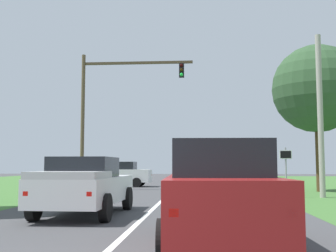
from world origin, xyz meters
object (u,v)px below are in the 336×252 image
at_px(keep_moving_sign, 286,165).
at_px(crossing_suv_far, 119,174).
at_px(utility_pole_right, 320,115).
at_px(traffic_light, 109,101).
at_px(red_suv_near, 219,191).
at_px(oak_tree_right, 317,89).
at_px(pickup_truck_lead, 85,185).

xyz_separation_m(keep_moving_sign, crossing_suv_far, (-10.19, 10.10, -0.61)).
bearing_deg(utility_pole_right, traffic_light, 154.94).
height_order(crossing_suv_far, utility_pole_right, utility_pole_right).
bearing_deg(keep_moving_sign, traffic_light, 150.63).
distance_m(crossing_suv_far, utility_pole_right, 15.88).
distance_m(traffic_light, utility_pole_right, 13.19).
height_order(traffic_light, utility_pole_right, traffic_light).
relative_size(red_suv_near, traffic_light, 0.57).
relative_size(oak_tree_right, crossing_suv_far, 1.94).
distance_m(pickup_truck_lead, utility_pole_right, 13.00).
xyz_separation_m(keep_moving_sign, oak_tree_right, (2.92, 4.93, 4.66)).
bearing_deg(pickup_truck_lead, traffic_light, 99.24).
relative_size(traffic_light, utility_pole_right, 1.08).
relative_size(traffic_light, oak_tree_right, 0.99).
height_order(pickup_truck_lead, keep_moving_sign, keep_moving_sign).
bearing_deg(traffic_light, pickup_truck_lead, -80.76).
distance_m(red_suv_near, oak_tree_right, 19.67).
bearing_deg(oak_tree_right, pickup_truck_lead, -129.75).
height_order(red_suv_near, crossing_suv_far, red_suv_near).
relative_size(keep_moving_sign, crossing_suv_far, 0.53).
height_order(red_suv_near, oak_tree_right, oak_tree_right).
relative_size(pickup_truck_lead, utility_pole_right, 0.67).
distance_m(red_suv_near, pickup_truck_lead, 6.24).
xyz_separation_m(red_suv_near, crossing_suv_far, (-6.36, 22.91, -0.10)).
xyz_separation_m(crossing_suv_far, utility_pole_right, (11.96, -9.97, 3.11)).
relative_size(keep_moving_sign, oak_tree_right, 0.27).
xyz_separation_m(pickup_truck_lead, crossing_suv_far, (-2.34, 18.13, 0.01)).
xyz_separation_m(pickup_truck_lead, oak_tree_right, (10.78, 12.95, 5.28)).
xyz_separation_m(traffic_light, keep_moving_sign, (10.08, -5.67, -4.17)).
xyz_separation_m(oak_tree_right, crossing_suv_far, (-13.12, 5.18, -5.27)).
bearing_deg(oak_tree_right, traffic_light, 176.70).
relative_size(crossing_suv_far, utility_pole_right, 0.57).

